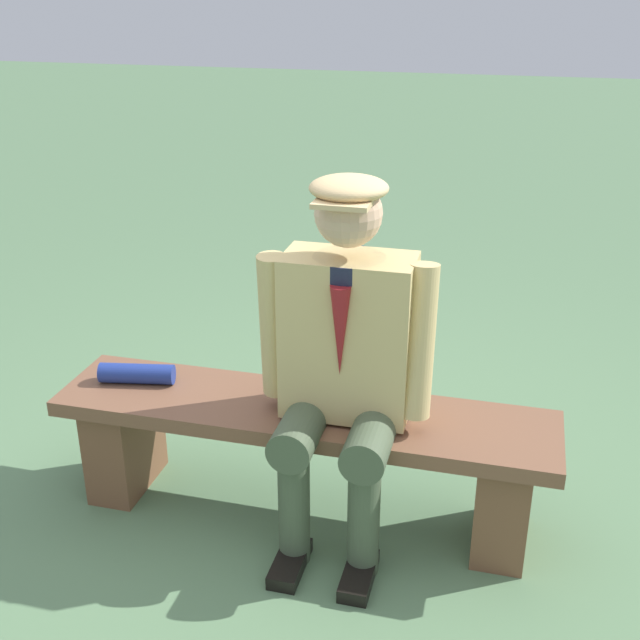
{
  "coord_description": "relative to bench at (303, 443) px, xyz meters",
  "views": [
    {
      "loc": [
        -0.69,
        2.41,
        1.89
      ],
      "look_at": [
        -0.07,
        0.0,
        0.81
      ],
      "focal_mm": 44.53,
      "sensor_mm": 36.0,
      "label": 1
    }
  ],
  "objects": [
    {
      "name": "seated_man",
      "position": [
        -0.16,
        0.06,
        0.42
      ],
      "size": [
        0.61,
        0.57,
        1.32
      ],
      "color": "tan",
      "rests_on": "ground"
    },
    {
      "name": "bench",
      "position": [
        0.0,
        0.0,
        0.0
      ],
      "size": [
        1.83,
        0.41,
        0.46
      ],
      "color": "brown",
      "rests_on": "ground"
    },
    {
      "name": "rolled_magazine",
      "position": [
        0.66,
        -0.02,
        0.19
      ],
      "size": [
        0.29,
        0.13,
        0.08
      ],
      "primitive_type": "cylinder",
      "rotation": [
        0.0,
        1.57,
        0.19
      ],
      "color": "navy",
      "rests_on": "bench"
    },
    {
      "name": "ground_plane",
      "position": [
        0.0,
        0.0,
        -0.31
      ],
      "size": [
        30.0,
        30.0,
        0.0
      ],
      "primitive_type": "plane",
      "color": "#587C55"
    }
  ]
}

